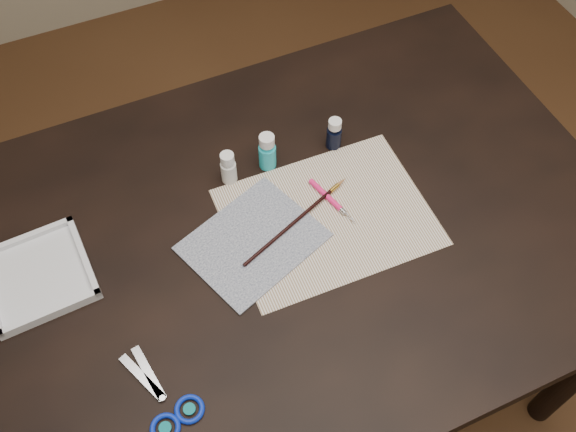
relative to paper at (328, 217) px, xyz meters
name	(u,v)px	position (x,y,z in m)	size (l,w,h in m)	color
ground	(288,372)	(-0.08, 0.00, -0.76)	(3.50, 3.50, 0.02)	#422614
table	(288,315)	(-0.08, 0.00, -0.38)	(1.30, 0.90, 0.75)	black
paper	(328,217)	(0.00, 0.00, 0.00)	(0.39, 0.30, 0.00)	white
canvas	(253,241)	(-0.15, 0.01, 0.00)	(0.24, 0.19, 0.00)	#111A3A
paint_bottle_white	(228,167)	(-0.14, 0.16, 0.04)	(0.03, 0.03, 0.08)	silver
paint_bottle_cyan	(267,151)	(-0.06, 0.17, 0.04)	(0.04, 0.04, 0.09)	#22B2C0
paint_bottle_navy	(334,133)	(0.09, 0.16, 0.04)	(0.03, 0.03, 0.08)	black
paintbrush	(297,220)	(-0.06, 0.01, 0.01)	(0.28, 0.01, 0.01)	black
craft_knife	(333,202)	(0.02, 0.02, 0.01)	(0.13, 0.01, 0.01)	#FF1F70
scissors	(153,393)	(-0.41, -0.20, 0.00)	(0.19, 0.10, 0.01)	silver
palette_tray	(38,275)	(-0.54, 0.09, 0.01)	(0.18, 0.18, 0.02)	silver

